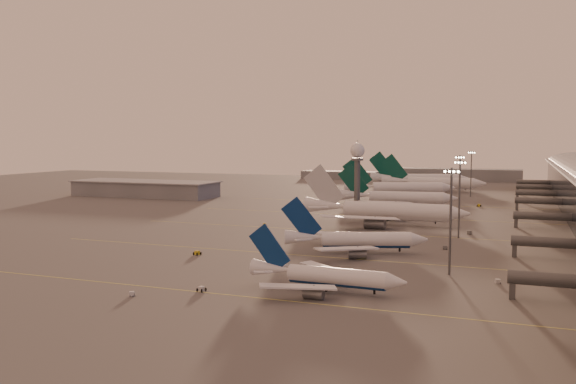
% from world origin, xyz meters
% --- Properties ---
extents(ground, '(700.00, 700.00, 0.00)m').
position_xyz_m(ground, '(0.00, 0.00, 0.00)').
color(ground, '#4E4B4B').
rests_on(ground, ground).
extents(taxiway_markings, '(180.00, 185.25, 0.02)m').
position_xyz_m(taxiway_markings, '(30.00, 56.00, 0.01)').
color(taxiway_markings, '#EFEA54').
rests_on(taxiway_markings, ground).
extents(hangar, '(82.00, 27.00, 8.50)m').
position_xyz_m(hangar, '(-120.00, 140.00, 4.32)').
color(hangar, slate).
rests_on(hangar, ground).
extents(radar_tower, '(6.40, 6.40, 31.10)m').
position_xyz_m(radar_tower, '(5.00, 120.00, 20.95)').
color(radar_tower, '#4E5155').
rests_on(radar_tower, ground).
extents(mast_a, '(3.60, 0.56, 25.00)m').
position_xyz_m(mast_a, '(58.00, 0.00, 13.74)').
color(mast_a, '#4E5155').
rests_on(mast_a, ground).
extents(mast_b, '(3.60, 0.56, 25.00)m').
position_xyz_m(mast_b, '(55.00, 55.00, 13.74)').
color(mast_b, '#4E5155').
rests_on(mast_b, ground).
extents(mast_c, '(3.60, 0.56, 25.00)m').
position_xyz_m(mast_c, '(50.00, 110.00, 13.74)').
color(mast_c, '#4E5155').
rests_on(mast_c, ground).
extents(mast_d, '(3.60, 0.56, 25.00)m').
position_xyz_m(mast_d, '(48.00, 200.00, 13.74)').
color(mast_d, '#4E5155').
rests_on(mast_d, ground).
extents(distant_horizon, '(165.00, 37.50, 9.00)m').
position_xyz_m(distant_horizon, '(2.62, 325.14, 3.89)').
color(distant_horizon, slate).
rests_on(distant_horizon, ground).
extents(narrowbody_near, '(34.60, 27.61, 13.52)m').
position_xyz_m(narrowbody_near, '(35.79, -25.41, 2.74)').
color(narrowbody_near, white).
rests_on(narrowbody_near, ground).
extents(narrowbody_mid, '(38.90, 30.50, 15.81)m').
position_xyz_m(narrowbody_mid, '(30.97, 17.79, 3.20)').
color(narrowbody_mid, white).
rests_on(narrowbody_mid, ground).
extents(widebody_white, '(62.41, 49.98, 21.95)m').
position_xyz_m(widebody_white, '(26.61, 76.89, 3.81)').
color(widebody_white, white).
rests_on(widebody_white, ground).
extents(greentail_a, '(54.18, 43.46, 19.76)m').
position_xyz_m(greentail_a, '(20.80, 133.96, 3.49)').
color(greentail_a, white).
rests_on(greentail_a, ground).
extents(greentail_b, '(58.05, 46.09, 21.95)m').
position_xyz_m(greentail_b, '(12.87, 181.66, 3.88)').
color(greentail_b, white).
rests_on(greentail_b, ground).
extents(greentail_c, '(62.07, 50.02, 22.53)m').
position_xyz_m(greentail_c, '(24.72, 226.01, 3.98)').
color(greentail_c, white).
rests_on(greentail_c, ground).
extents(greentail_d, '(63.47, 50.61, 23.53)m').
position_xyz_m(greentail_d, '(12.53, 254.58, 4.16)').
color(greentail_d, white).
rests_on(greentail_d, ground).
extents(gsv_truck_a, '(5.10, 3.93, 1.97)m').
position_xyz_m(gsv_truck_a, '(0.75, -42.77, 1.00)').
color(gsv_truck_a, silver).
rests_on(gsv_truck_a, ground).
extents(gsv_tug_near, '(2.82, 3.83, 0.98)m').
position_xyz_m(gsv_tug_near, '(11.63, -34.57, 0.51)').
color(gsv_tug_near, silver).
rests_on(gsv_tug_near, ground).
extents(gsv_catering_a, '(4.93, 3.65, 3.70)m').
position_xyz_m(gsv_catering_a, '(69.03, -5.15, 1.85)').
color(gsv_catering_a, silver).
rests_on(gsv_catering_a, ground).
extents(gsv_tug_mid, '(4.30, 3.29, 1.09)m').
position_xyz_m(gsv_tug_mid, '(-8.83, 0.07, 0.56)').
color(gsv_tug_mid, gold).
rests_on(gsv_tug_mid, ground).
extents(gsv_truck_b, '(6.05, 3.23, 2.32)m').
position_xyz_m(gsv_truck_b, '(53.72, 33.25, 1.18)').
color(gsv_truck_b, '#5C5F62').
rests_on(gsv_truck_b, ground).
extents(gsv_truck_c, '(5.70, 3.97, 2.17)m').
position_xyz_m(gsv_truck_c, '(-13.06, 57.94, 1.11)').
color(gsv_truck_c, gold).
rests_on(gsv_truck_c, ground).
extents(gsv_catering_b, '(6.15, 4.43, 4.62)m').
position_xyz_m(gsv_catering_b, '(57.93, 63.94, 2.31)').
color(gsv_catering_b, '#5C5F62').
rests_on(gsv_catering_b, ground).
extents(gsv_tug_far, '(3.49, 4.10, 1.01)m').
position_xyz_m(gsv_tug_far, '(11.33, 99.28, 0.52)').
color(gsv_tug_far, silver).
rests_on(gsv_tug_far, ground).
extents(gsv_truck_d, '(1.94, 4.90, 1.96)m').
position_xyz_m(gsv_truck_d, '(-16.90, 134.77, 1.00)').
color(gsv_truck_d, silver).
rests_on(gsv_truck_d, ground).
extents(gsv_tug_hangar, '(4.23, 2.90, 1.12)m').
position_xyz_m(gsv_tug_hangar, '(55.44, 151.36, 0.58)').
color(gsv_tug_hangar, gold).
rests_on(gsv_tug_hangar, ground).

